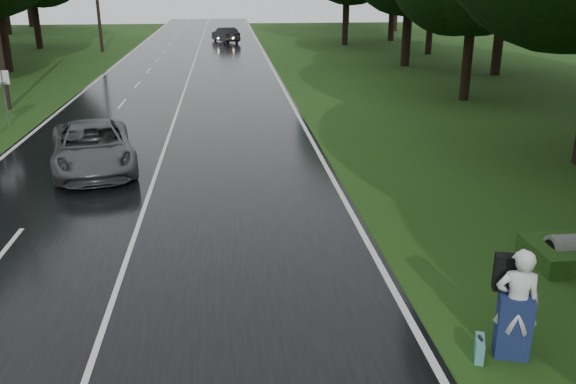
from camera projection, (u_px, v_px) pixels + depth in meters
name	position (u px, v px, depth m)	size (l,w,h in m)	color
ground	(119.00, 284.00, 13.04)	(160.00, 160.00, 0.00)	#214313
road	(180.00, 103.00, 31.78)	(12.00, 140.00, 0.04)	black
lane_center	(180.00, 103.00, 31.78)	(0.12, 140.00, 0.01)	silver
grey_car	(93.00, 147.00, 20.46)	(2.59, 5.62, 1.56)	#484B4C
far_car	(226.00, 35.00, 61.54)	(1.57, 4.49, 1.48)	black
hitchhiker	(515.00, 307.00, 10.27)	(0.85, 0.80, 2.03)	silver
suitcase	(479.00, 348.00, 10.44)	(0.15, 0.51, 0.36)	teal
culvert	(576.00, 262.00, 14.03)	(0.69, 0.69, 1.38)	slate
utility_pole_mid	(9.00, 109.00, 30.41)	(1.80, 0.28, 10.22)	black
utility_pole_far	(102.00, 52.00, 54.00)	(1.80, 0.28, 9.58)	black
road_sign_a	(0.00, 133.00, 25.66)	(0.62, 0.10, 2.58)	white
road_sign_b	(10.00, 127.00, 26.81)	(0.59, 0.10, 2.48)	white
tree_left_e	(9.00, 72.00, 42.54)	(9.16, 9.16, 14.31)	black
tree_left_f	(40.00, 49.00, 56.58)	(9.27, 9.27, 14.49)	black
tree_right_d	(463.00, 100.00, 32.73)	(7.98, 7.98, 12.47)	black
tree_right_e	(405.00, 66.00, 45.41)	(8.83, 8.83, 13.79)	black
tree_right_f	(345.00, 45.00, 59.76)	(9.64, 9.64, 15.06)	black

